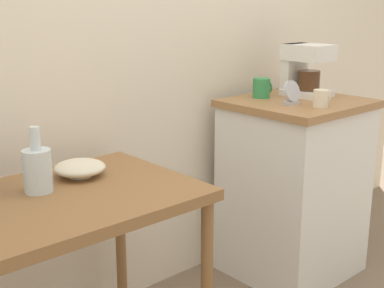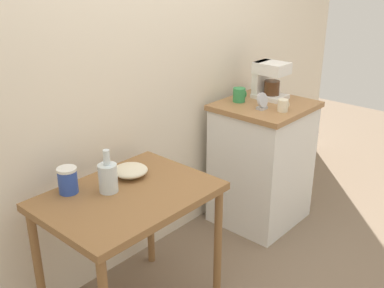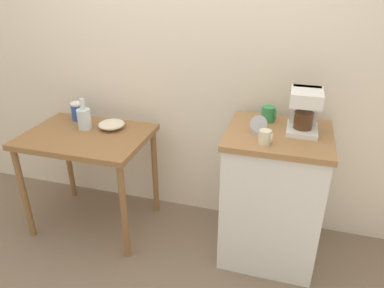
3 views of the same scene
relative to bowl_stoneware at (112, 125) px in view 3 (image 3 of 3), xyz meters
The scene contains 11 objects.
ground_plane 0.92m from the bowl_stoneware, 19.91° to the right, with size 8.00×8.00×0.00m, color #7A6651.
back_wall 0.87m from the bowl_stoneware, 31.09° to the left, with size 4.40×0.10×2.80m, color beige.
wooden_table 0.23m from the bowl_stoneware, 134.99° to the right, with size 0.86×0.63×0.76m.
kitchen_counter 1.22m from the bowl_stoneware, ahead, with size 0.63×0.58×0.91m.
bowl_stoneware is the anchor object (origin of this frame).
glass_carafe_vase 0.20m from the bowl_stoneware, 165.31° to the right, with size 0.10×0.10×0.22m.
canister_enamel 0.34m from the bowl_stoneware, 164.44° to the left, with size 0.10×0.10×0.13m.
coffee_maker 1.33m from the bowl_stoneware, ahead, with size 0.18×0.22×0.26m.
mug_tall_green 1.11m from the bowl_stoneware, ahead, with size 0.09×0.09×0.10m.
mug_small_cream 1.15m from the bowl_stoneware, 13.27° to the right, with size 0.08×0.07×0.08m.
table_clock 1.07m from the bowl_stoneware, ahead, with size 0.10×0.05×0.11m.
Camera 3 is at (0.79, -1.96, 1.79)m, focal length 33.56 mm.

